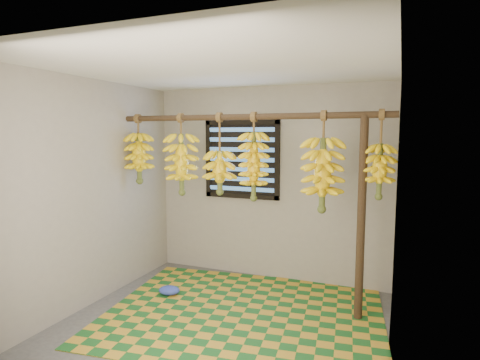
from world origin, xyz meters
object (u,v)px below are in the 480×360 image
at_px(support_post, 361,220).
at_px(banana_bunch_d, 254,166).
at_px(plastic_bag, 169,290).
at_px(banana_bunch_b, 182,164).
at_px(banana_bunch_a, 139,158).
at_px(woven_mat, 244,313).
at_px(banana_bunch_c, 220,172).
at_px(banana_bunch_f, 380,171).
at_px(banana_bunch_e, 323,175).

xyz_separation_m(support_post, banana_bunch_d, (-1.10, -0.00, 0.48)).
bearing_deg(plastic_bag, banana_bunch_b, 71.36).
bearing_deg(banana_bunch_a, support_post, 0.00).
distance_m(woven_mat, banana_bunch_b, 1.75).
bearing_deg(plastic_bag, banana_bunch_c, 20.43).
xyz_separation_m(banana_bunch_a, banana_bunch_d, (1.45, 0.00, -0.06)).
relative_size(banana_bunch_d, banana_bunch_f, 1.11).
bearing_deg(banana_bunch_a, banana_bunch_f, 0.00).
bearing_deg(banana_bunch_c, banana_bunch_a, -180.00).
bearing_deg(banana_bunch_c, plastic_bag, -159.57).
xyz_separation_m(support_post, plastic_bag, (-2.04, -0.20, -0.94)).
relative_size(plastic_bag, banana_bunch_f, 0.29).
height_order(plastic_bag, banana_bunch_c, banana_bunch_c).
xyz_separation_m(plastic_bag, banana_bunch_f, (2.19, 0.20, 1.42)).
relative_size(support_post, banana_bunch_a, 2.48).
xyz_separation_m(banana_bunch_c, banana_bunch_e, (1.12, 0.00, 0.01)).
bearing_deg(plastic_bag, support_post, 5.68).
relative_size(support_post, banana_bunch_c, 2.28).
relative_size(woven_mat, banana_bunch_d, 2.96).
bearing_deg(banana_bunch_b, woven_mat, -19.72).
bearing_deg(plastic_bag, banana_bunch_a, 158.13).
relative_size(support_post, banana_bunch_d, 2.16).
relative_size(plastic_bag, banana_bunch_e, 0.25).
xyz_separation_m(woven_mat, banana_bunch_f, (1.24, 0.32, 1.47)).
height_order(banana_bunch_a, banana_bunch_c, same).
xyz_separation_m(banana_bunch_c, banana_bunch_f, (1.65, 0.00, 0.07)).
bearing_deg(banana_bunch_f, banana_bunch_e, -180.00).
height_order(support_post, banana_bunch_c, banana_bunch_c).
distance_m(plastic_bag, banana_bunch_e, 2.16).
bearing_deg(banana_bunch_e, banana_bunch_b, 180.00).
height_order(banana_bunch_a, banana_bunch_e, same).
xyz_separation_m(support_post, banana_bunch_e, (-0.38, 0.00, 0.42)).
height_order(banana_bunch_a, banana_bunch_b, same).
distance_m(woven_mat, banana_bunch_c, 1.49).
height_order(support_post, banana_bunch_f, banana_bunch_f).
distance_m(banana_bunch_c, banana_bunch_d, 0.40).
bearing_deg(banana_bunch_f, plastic_bag, -174.71).
relative_size(support_post, banana_bunch_b, 2.19).
bearing_deg(woven_mat, banana_bunch_b, 160.28).
xyz_separation_m(banana_bunch_b, banana_bunch_d, (0.87, -0.00, 0.00)).
distance_m(banana_bunch_c, banana_bunch_e, 1.12).
xyz_separation_m(banana_bunch_d, banana_bunch_f, (1.25, 0.00, -0.01)).
bearing_deg(woven_mat, banana_bunch_e, 24.06).
height_order(banana_bunch_c, banana_bunch_e, same).
height_order(banana_bunch_b, banana_bunch_c, same).
distance_m(banana_bunch_b, banana_bunch_d, 0.87).
xyz_separation_m(banana_bunch_b, banana_bunch_f, (2.13, 0.00, -0.01)).
bearing_deg(banana_bunch_f, banana_bunch_a, -180.00).
distance_m(woven_mat, banana_bunch_f, 1.95).
distance_m(banana_bunch_a, banana_bunch_f, 2.70).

